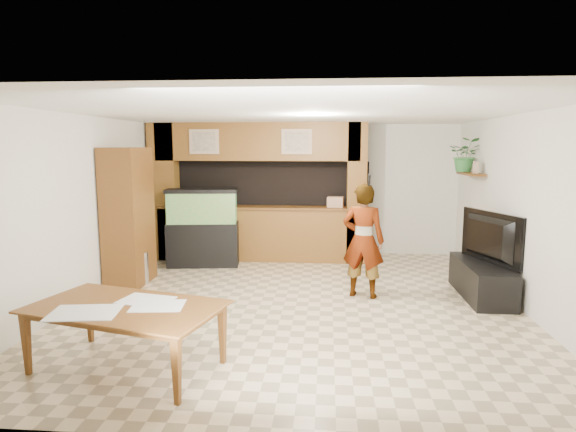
# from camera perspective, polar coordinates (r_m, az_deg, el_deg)

# --- Properties ---
(floor) EXTENTS (6.50, 6.50, 0.00)m
(floor) POSITION_cam_1_polar(r_m,az_deg,el_deg) (6.86, 1.04, -10.13)
(floor) COLOR #CEB78F
(floor) RESTS_ON ground
(ceiling) EXTENTS (6.50, 6.50, 0.00)m
(ceiling) POSITION_cam_1_polar(r_m,az_deg,el_deg) (6.53, 1.10, 12.09)
(ceiling) COLOR white
(ceiling) RESTS_ON wall_back
(wall_back) EXTENTS (6.00, 0.00, 6.00)m
(wall_back) POSITION_cam_1_polar(r_m,az_deg,el_deg) (9.80, 2.27, 3.17)
(wall_back) COLOR beige
(wall_back) RESTS_ON floor
(wall_left) EXTENTS (0.00, 6.50, 6.50)m
(wall_left) POSITION_cam_1_polar(r_m,az_deg,el_deg) (7.39, -22.83, 0.89)
(wall_left) COLOR beige
(wall_left) RESTS_ON floor
(wall_right) EXTENTS (0.00, 6.50, 6.50)m
(wall_right) POSITION_cam_1_polar(r_m,az_deg,el_deg) (7.05, 26.20, 0.37)
(wall_right) COLOR beige
(wall_right) RESTS_ON floor
(partition) EXTENTS (4.20, 0.99, 2.60)m
(partition) POSITION_cam_1_polar(r_m,az_deg,el_deg) (9.28, -3.76, 2.96)
(partition) COLOR brown
(partition) RESTS_ON floor
(wall_clock) EXTENTS (0.05, 0.25, 0.25)m
(wall_clock) POSITION_cam_1_polar(r_m,az_deg,el_deg) (8.23, -19.64, 5.94)
(wall_clock) COLOR black
(wall_clock) RESTS_ON wall_left
(wall_shelf) EXTENTS (0.25, 0.90, 0.04)m
(wall_shelf) POSITION_cam_1_polar(r_m,az_deg,el_deg) (8.81, 20.84, 4.69)
(wall_shelf) COLOR brown
(wall_shelf) RESTS_ON wall_right
(pantry_cabinet) EXTENTS (0.54, 0.88, 2.15)m
(pantry_cabinet) POSITION_cam_1_polar(r_m,az_deg,el_deg) (7.95, -18.40, -0.06)
(pantry_cabinet) COLOR brown
(pantry_cabinet) RESTS_ON floor
(trash_can) EXTENTS (0.28, 0.28, 0.51)m
(trash_can) POSITION_cam_1_polar(r_m,az_deg,el_deg) (8.02, -17.20, -5.90)
(trash_can) COLOR #B2B2B7
(trash_can) RESTS_ON floor
(aquarium) EXTENTS (1.27, 0.48, 1.41)m
(aquarium) POSITION_cam_1_polar(r_m,az_deg,el_deg) (8.87, -10.06, -1.46)
(aquarium) COLOR black
(aquarium) RESTS_ON floor
(tv_stand) EXTENTS (0.55, 1.50, 0.50)m
(tv_stand) POSITION_cam_1_polar(r_m,az_deg,el_deg) (7.55, 21.94, -7.03)
(tv_stand) COLOR black
(tv_stand) RESTS_ON floor
(television) EXTENTS (0.59, 1.26, 0.74)m
(television) POSITION_cam_1_polar(r_m,az_deg,el_deg) (7.42, 22.20, -2.41)
(television) COLOR black
(television) RESTS_ON tv_stand
(photo_frame) EXTENTS (0.05, 0.15, 0.20)m
(photo_frame) POSITION_cam_1_polar(r_m,az_deg,el_deg) (8.56, 21.35, 5.38)
(photo_frame) COLOR tan
(photo_frame) RESTS_ON wall_shelf
(potted_plant) EXTENTS (0.66, 0.61, 0.59)m
(potted_plant) POSITION_cam_1_polar(r_m,az_deg,el_deg) (9.04, 20.30, 6.81)
(potted_plant) COLOR #2A6B31
(potted_plant) RESTS_ON wall_shelf
(person) EXTENTS (0.68, 0.54, 1.65)m
(person) POSITION_cam_1_polar(r_m,az_deg,el_deg) (6.99, 8.91, -2.89)
(person) COLOR #8D6B4D
(person) RESTS_ON floor
(microphone) EXTENTS (0.04, 0.11, 0.17)m
(microphone) POSITION_cam_1_polar(r_m,az_deg,el_deg) (6.72, 9.60, 4.22)
(microphone) COLOR black
(microphone) RESTS_ON person
(dining_table) EXTENTS (2.03, 1.45, 0.64)m
(dining_table) POSITION_cam_1_polar(r_m,az_deg,el_deg) (5.05, -18.80, -13.60)
(dining_table) COLOR brown
(dining_table) RESTS_ON floor
(newspaper_a) EXTENTS (0.67, 0.53, 0.01)m
(newspaper_a) POSITION_cam_1_polar(r_m,az_deg,el_deg) (4.88, -22.98, -10.49)
(newspaper_a) COLOR silver
(newspaper_a) RESTS_ON dining_table
(newspaper_b) EXTENTS (0.53, 0.41, 0.01)m
(newspaper_b) POSITION_cam_1_polar(r_m,az_deg,el_deg) (4.86, -15.17, -10.23)
(newspaper_b) COLOR silver
(newspaper_b) RESTS_ON dining_table
(newspaper_c) EXTENTS (0.56, 0.46, 0.01)m
(newspaper_c) POSITION_cam_1_polar(r_m,az_deg,el_deg) (5.06, -16.48, -9.54)
(newspaper_c) COLOR silver
(newspaper_c) RESTS_ON dining_table
(counter_box) EXTENTS (0.32, 0.24, 0.20)m
(counter_box) POSITION_cam_1_polar(r_m,az_deg,el_deg) (9.01, 5.65, 1.67)
(counter_box) COLOR #9E7455
(counter_box) RESTS_ON partition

